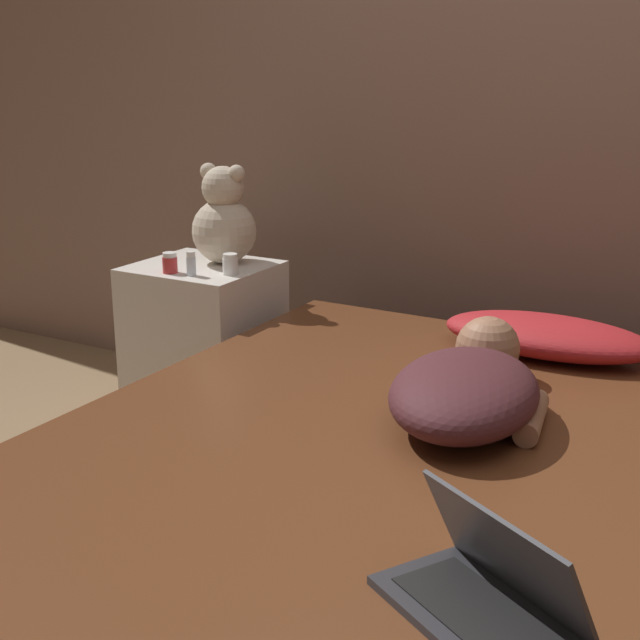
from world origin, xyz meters
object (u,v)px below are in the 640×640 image
Objects in this scene: pillow at (547,336)px; person_lying at (470,386)px; bottle_clear at (191,264)px; laptop at (488,592)px; bottle_red at (170,263)px; bottle_white at (230,264)px; teddy_bear at (224,220)px.

pillow is 0.58m from person_lying.
bottle_clear is (-1.16, -0.22, 0.13)m from pillow.
laptop is 1.90m from bottle_red.
person_lying is at bearing -92.90° from pillow.
bottle_white is (0.19, 0.08, 0.00)m from bottle_red.
bottle_white is at bearing -48.34° from teddy_bear.
person_lying is 1.12m from bottle_white.
person_lying is 1.19m from bottle_clear.
laptop is at bearing -37.71° from bottle_clear.
laptop is at bearing -42.36° from teddy_bear.
pillow is at bearing 0.24° from teddy_bear.
person_lying is 1.27m from bottle_red.
teddy_bear is at bearing -179.76° from pillow.
person_lying is at bearing -17.51° from bottle_clear.
teddy_bear is at bearing 93.83° from bottle_clear.
person_lying is (-0.03, -0.57, 0.03)m from pillow.
bottle_white is at bearing 37.15° from bottle_clear.
teddy_bear is 4.26× the size of bottle_clear.
bottle_clear is at bearing 152.15° from person_lying.
pillow is at bearing 76.76° from person_lying.
bottle_red is at bearing -176.74° from bottle_clear.
laptop is 1.84m from bottle_clear.
person_lying is at bearing -26.49° from teddy_bear.
laptop is at bearing -77.77° from pillow.
teddy_bear reaches higher than pillow.
bottle_red is at bearing -169.83° from pillow.
person_lying is 8.67× the size of bottle_clear.
pillow is 1.19m from bottle_clear.
laptop is 5.57× the size of bottle_red.
bottle_white reaches higher than pillow.
laptop is at bearing -77.65° from person_lying.
bottle_clear reaches higher than bottle_red.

